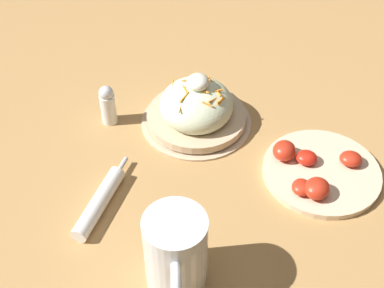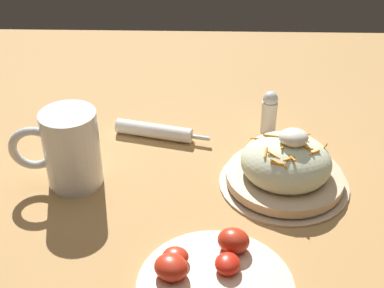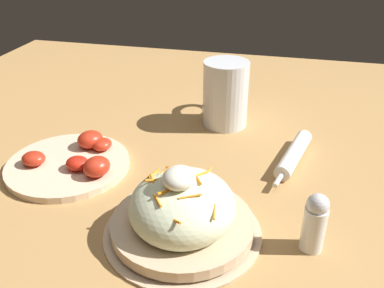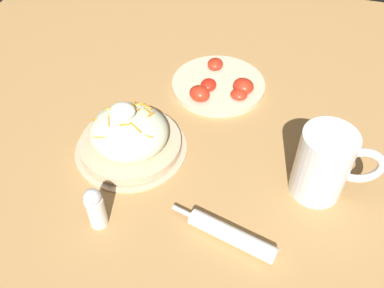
% 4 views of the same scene
% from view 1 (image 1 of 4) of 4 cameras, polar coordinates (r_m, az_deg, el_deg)
% --- Properties ---
extents(ground_plane, '(1.43, 1.43, 0.00)m').
position_cam_1_polar(ground_plane, '(0.95, 1.68, -2.97)').
color(ground_plane, '#B2844C').
extents(salad_plate, '(0.22, 0.22, 0.11)m').
position_cam_1_polar(salad_plate, '(1.02, 0.48, 3.80)').
color(salad_plate, '#D1B28E').
rests_on(salad_plate, ground_plane).
extents(beer_mug, '(0.15, 0.09, 0.13)m').
position_cam_1_polar(beer_mug, '(0.76, -1.76, -11.92)').
color(beer_mug, white).
rests_on(beer_mug, ground_plane).
extents(napkin_roll, '(0.18, 0.06, 0.03)m').
position_cam_1_polar(napkin_roll, '(0.90, -9.98, -6.19)').
color(napkin_roll, white).
rests_on(napkin_roll, ground_plane).
extents(tomato_plate, '(0.21, 0.21, 0.04)m').
position_cam_1_polar(tomato_plate, '(0.96, 13.47, -2.82)').
color(tomato_plate, beige).
rests_on(tomato_plate, ground_plane).
extents(salt_shaker, '(0.03, 0.03, 0.08)m').
position_cam_1_polar(salt_shaker, '(1.03, -9.11, 4.26)').
color(salt_shaker, white).
rests_on(salt_shaker, ground_plane).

